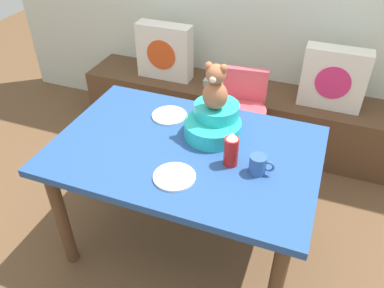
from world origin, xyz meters
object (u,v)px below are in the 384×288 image
at_px(book_stack, 217,82).
at_px(dinner_plate_far, 169,116).
at_px(dinner_plate_near, 174,177).
at_px(dining_table, 185,162).
at_px(ketchup_bottle, 231,150).
at_px(pillow_floral_left, 165,52).
at_px(pillow_floral_right, 334,79).
at_px(teddy_bear, 215,88).
at_px(highchair, 241,113).
at_px(infant_seat_teal, 214,122).
at_px(coffee_mug, 258,165).

relative_size(book_stack, dinner_plate_far, 1.00).
bearing_deg(dinner_plate_near, dining_table, 99.62).
bearing_deg(ketchup_bottle, pillow_floral_left, 126.23).
distance_m(pillow_floral_right, dining_table, 1.35).
bearing_deg(dinner_plate_far, teddy_bear, -13.98).
height_order(pillow_floral_right, highchair, pillow_floral_right).
height_order(book_stack, dining_table, dining_table).
distance_m(infant_seat_teal, dinner_plate_far, 0.30).
xyz_separation_m(highchair, infant_seat_teal, (-0.01, -0.60, 0.29)).
height_order(pillow_floral_right, dinner_plate_near, pillow_floral_right).
height_order(highchair, coffee_mug, coffee_mug).
distance_m(ketchup_bottle, dinner_plate_far, 0.53).
bearing_deg(coffee_mug, book_stack, 115.13).
height_order(pillow_floral_left, ketchup_bottle, ketchup_bottle).
distance_m(dinner_plate_near, dinner_plate_far, 0.53).
bearing_deg(teddy_bear, pillow_floral_left, 126.20).
distance_m(pillow_floral_right, dinner_plate_far, 1.27).
xyz_separation_m(pillow_floral_left, ketchup_bottle, (0.90, -1.23, 0.15)).
distance_m(pillow_floral_left, dinner_plate_far, 1.05).
xyz_separation_m(highchair, teddy_bear, (-0.01, -0.60, 0.50)).
distance_m(highchair, coffee_mug, 0.91).
bearing_deg(teddy_bear, infant_seat_teal, 90.00).
relative_size(infant_seat_teal, dinner_plate_near, 1.65).
distance_m(book_stack, dinner_plate_far, 1.00).
bearing_deg(coffee_mug, ketchup_bottle, 173.19).
bearing_deg(dinner_plate_near, ketchup_bottle, 41.49).
bearing_deg(book_stack, pillow_floral_right, -1.40).
xyz_separation_m(dining_table, highchair, (0.11, 0.77, -0.12)).
height_order(pillow_floral_right, book_stack, pillow_floral_right).
height_order(infant_seat_teal, ketchup_bottle, ketchup_bottle).
bearing_deg(pillow_floral_right, pillow_floral_left, 180.00).
relative_size(highchair, coffee_mug, 6.58).
xyz_separation_m(coffee_mug, dinner_plate_far, (-0.58, 0.30, -0.04)).
relative_size(dining_table, coffee_mug, 11.29).
height_order(pillow_floral_right, infant_seat_teal, same).
height_order(dining_table, infant_seat_teal, infant_seat_teal).
distance_m(ketchup_bottle, coffee_mug, 0.14).
bearing_deg(highchair, pillow_floral_left, 151.11).
xyz_separation_m(dining_table, dinner_plate_near, (0.04, -0.23, 0.11)).
relative_size(pillow_floral_left, dinner_plate_near, 2.20).
height_order(dining_table, coffee_mug, coffee_mug).
xyz_separation_m(infant_seat_teal, coffee_mug, (0.29, -0.23, -0.02)).
xyz_separation_m(pillow_floral_left, book_stack, (0.44, 0.02, -0.19)).
height_order(ketchup_bottle, dinner_plate_near, ketchup_bottle).
relative_size(infant_seat_teal, teddy_bear, 1.32).
xyz_separation_m(pillow_floral_right, dining_table, (-0.65, -1.18, -0.04)).
bearing_deg(teddy_bear, highchair, 88.99).
distance_m(coffee_mug, dinner_plate_far, 0.66).
xyz_separation_m(infant_seat_teal, teddy_bear, (0.00, -0.00, 0.21)).
bearing_deg(dinner_plate_far, highchair, 60.43).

